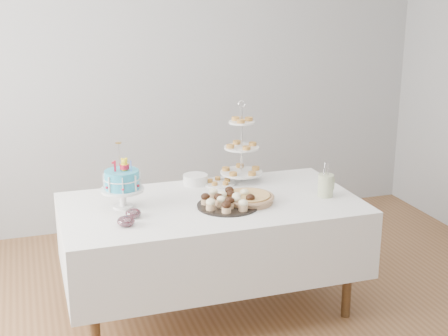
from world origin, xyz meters
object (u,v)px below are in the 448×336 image
object	(u,v)px
tiered_stand	(242,148)
table	(211,235)
utensil_pitcher	(326,185)
pie	(248,198)
pastry_plate	(219,182)
jam_bowl_a	(126,221)
jam_bowl_b	(133,213)
cupcake_tray	(228,200)
birthday_cake	(123,191)
plate_stack	(195,179)

from	to	relation	value
tiered_stand	table	bearing A→B (deg)	-132.74
table	utensil_pitcher	world-z (taller)	utensil_pitcher
table	pie	world-z (taller)	pie
table	tiered_stand	bearing A→B (deg)	47.26
pie	tiered_stand	distance (m)	0.50
pie	pastry_plate	distance (m)	0.43
pie	tiered_stand	bearing A→B (deg)	76.08
pie	jam_bowl_a	xyz separation A→B (m)	(-0.82, -0.16, -0.00)
jam_bowl_b	utensil_pitcher	bearing A→B (deg)	-0.30
pastry_plate	jam_bowl_b	distance (m)	0.83
pie	jam_bowl_b	bearing A→B (deg)	-177.19
cupcake_tray	pie	size ratio (longest dim) A/B	1.17
jam_bowl_a	cupcake_tray	bearing A→B (deg)	10.98
jam_bowl_a	jam_bowl_b	world-z (taller)	jam_bowl_a
table	jam_bowl_b	xyz separation A→B (m)	(-0.53, -0.12, 0.25)
birthday_cake	tiered_stand	xyz separation A→B (m)	(0.89, 0.29, 0.13)
tiered_stand	plate_stack	bearing A→B (deg)	173.90
utensil_pitcher	table	bearing A→B (deg)	-170.23
cupcake_tray	utensil_pitcher	bearing A→B (deg)	-1.05
birthday_cake	cupcake_tray	world-z (taller)	birthday_cake
pie	jam_bowl_b	distance (m)	0.76
birthday_cake	pastry_plate	bearing A→B (deg)	27.47
tiered_stand	utensil_pitcher	world-z (taller)	tiered_stand
birthday_cake	pastry_plate	world-z (taller)	birthday_cake
pie	plate_stack	size ratio (longest dim) A/B	1.95
jam_bowl_a	utensil_pitcher	world-z (taller)	utensil_pitcher
birthday_cake	cupcake_tray	bearing A→B (deg)	-9.25
table	tiered_stand	size ratio (longest dim) A/B	3.27
tiered_stand	pastry_plate	size ratio (longest dim) A/B	2.62
table	jam_bowl_a	size ratio (longest dim) A/B	18.39
table	tiered_stand	distance (m)	0.69
utensil_pitcher	pie	bearing A→B (deg)	-165.74
pastry_plate	jam_bowl_a	distance (m)	0.96
tiered_stand	jam_bowl_a	distance (m)	1.13
tiered_stand	plate_stack	xyz separation A→B (m)	(-0.33, 0.04, -0.21)
jam_bowl_b	utensil_pitcher	xyz separation A→B (m)	(1.29, -0.01, 0.05)
table	pastry_plate	size ratio (longest dim) A/B	8.57
plate_stack	jam_bowl_b	distance (m)	0.74
table	jam_bowl_b	world-z (taller)	jam_bowl_b
table	tiered_stand	world-z (taller)	tiered_stand
plate_stack	jam_bowl_a	xyz separation A→B (m)	(-0.60, -0.64, -0.00)
table	cupcake_tray	distance (m)	0.30
plate_stack	utensil_pitcher	xyz separation A→B (m)	(0.75, -0.52, 0.05)
table	cupcake_tray	size ratio (longest dim) A/B	4.85
cupcake_tray	jam_bowl_a	distance (m)	0.68
tiered_stand	pastry_plate	bearing A→B (deg)	-173.30
birthday_cake	tiered_stand	size ratio (longest dim) A/B	0.71
tiered_stand	utensil_pitcher	size ratio (longest dim) A/B	2.54
birthday_cake	pie	distance (m)	0.80
pie	jam_bowl_b	size ratio (longest dim) A/B	3.51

